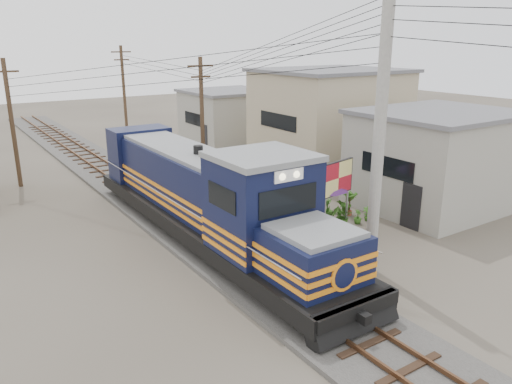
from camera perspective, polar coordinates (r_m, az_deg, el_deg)
ground at (r=16.73m, az=3.05°, el=-11.18°), size 120.00×120.00×0.00m
ballast at (r=24.78m, az=-10.84°, el=-1.70°), size 3.60×70.00×0.16m
track at (r=24.73m, az=-10.87°, el=-1.31°), size 1.15×70.00×0.12m
locomotive at (r=20.03m, az=-5.62°, el=-0.69°), size 3.16×17.19×4.26m
utility_pole_main at (r=17.00m, az=13.94°, el=6.70°), size 0.40×0.40×10.00m
wooden_pole_mid at (r=29.35m, az=-6.19°, el=8.63°), size 1.60×0.24×7.00m
wooden_pole_far at (r=42.25m, az=-14.85°, el=11.05°), size 1.60×0.24×7.50m
wooden_pole_left at (r=30.33m, az=-26.14°, el=7.28°), size 1.60×0.24×7.00m
power_lines at (r=22.08m, az=-10.70°, el=15.86°), size 9.65×19.00×3.30m
shophouse_front at (r=25.77m, az=19.98°, el=3.56°), size 7.35×6.30×4.70m
shophouse_mid at (r=32.33m, az=8.34°, el=8.30°), size 8.40×7.35×6.20m
shophouse_back at (r=39.62m, az=-3.14°, el=8.56°), size 6.30×6.30×4.20m
billboard at (r=21.19m, az=9.30°, el=1.36°), size 1.97×0.54×3.08m
market_umbrella at (r=21.64m, az=7.96°, el=0.86°), size 2.47×2.47×2.21m
vendor at (r=23.61m, az=5.56°, el=-0.69°), size 0.63×0.51×1.51m
plant_nursery at (r=22.72m, az=8.08°, el=-2.29°), size 3.29×2.99×1.09m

